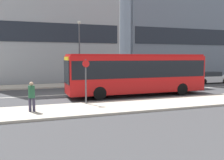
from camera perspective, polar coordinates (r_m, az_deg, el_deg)
The scene contains 11 objects.
ground_plane at distance 20.39m, azimuth -13.28°, elevation -3.43°, with size 120.00×120.00×0.00m, color #3A3A3D.
sidewalk_near at distance 14.28m, azimuth -10.50°, elevation -6.83°, with size 44.00×3.50×0.13m.
sidewalk_far at distance 26.55m, azimuth -14.77°, elevation -1.32°, with size 44.00×3.50×0.13m.
lane_centerline at distance 20.39m, azimuth -13.28°, elevation -3.42°, with size 41.80×0.16×0.01m.
apartment_block_right_tower at distance 38.93m, azimuth 14.27°, elevation 16.42°, with size 15.49×4.65×21.35m.
city_bus at distance 19.77m, azimuth 5.71°, elevation 1.87°, with size 11.10×2.49×3.25m.
parked_car_0 at distance 27.81m, azimuth 13.15°, elevation 0.18°, with size 4.33×1.79×1.33m.
parked_car_1 at distance 31.18m, azimuth 21.28°, elevation 0.50°, with size 4.58×1.88×1.34m.
pedestrian_near_stop at distance 13.93m, azimuth -17.89°, elevation -3.26°, with size 0.34×0.34×1.60m.
bus_stop_sign at distance 15.55m, azimuth -6.00°, elevation 0.47°, with size 0.44×0.12×2.77m.
street_lamp at distance 25.85m, azimuth -7.48°, elevation 7.73°, with size 0.36×0.36×6.57m.
Camera 1 is at (-2.16, -20.05, 3.04)m, focal length 40.00 mm.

